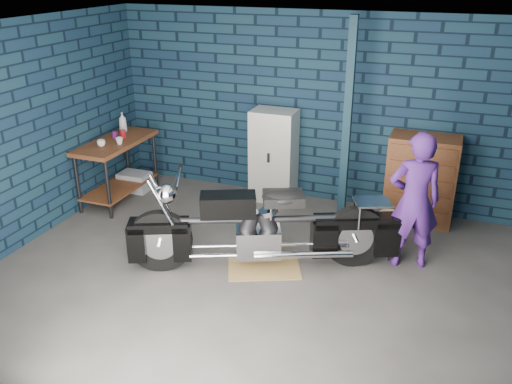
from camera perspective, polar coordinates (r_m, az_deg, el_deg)
ground at (r=6.12m, az=-0.18°, el=-9.37°), size 6.00×6.00×0.00m
room_walls at (r=5.84m, az=1.75°, el=9.43°), size 6.02×5.01×2.71m
support_post at (r=7.16m, az=9.57°, el=7.13°), size 0.10×0.10×2.70m
workbench at (r=8.21m, az=-14.28°, el=2.24°), size 0.60×1.40×0.91m
drip_mat at (r=6.38m, az=0.83°, el=-7.82°), size 1.00×0.90×0.01m
motorcycle at (r=6.11m, az=0.86°, el=-3.18°), size 2.70×1.70×1.16m
person at (r=6.32m, az=16.31°, el=-0.93°), size 0.68×0.55×1.62m
storage_bin at (r=8.59m, az=-12.64°, el=1.09°), size 0.46×0.33×0.28m
locker at (r=7.89m, az=1.86°, el=3.82°), size 0.63×0.45×1.35m
tool_chest at (r=7.55m, az=16.95°, el=1.24°), size 0.90×0.50×1.19m
shop_stool at (r=6.65m, az=13.83°, el=-4.48°), size 0.40×0.40×0.56m
cup_a at (r=7.85m, az=-15.98°, el=4.96°), size 0.13×0.13×0.09m
cup_b at (r=7.88m, az=-14.18°, el=5.24°), size 0.13×0.13×0.10m
mug_purple at (r=8.16m, az=-14.63°, el=5.85°), size 0.09×0.09×0.10m
mug_red at (r=8.15m, az=-13.84°, el=5.95°), size 0.10×0.10×0.12m
bottle at (r=8.41m, az=-13.85°, el=7.15°), size 0.15×0.15×0.31m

